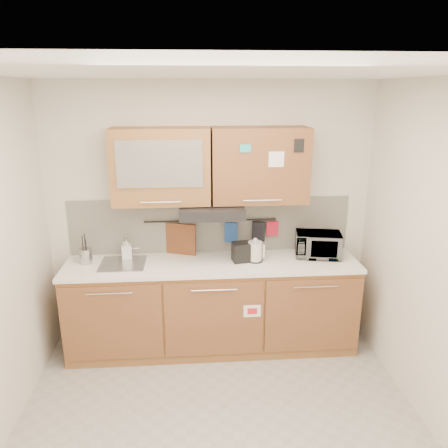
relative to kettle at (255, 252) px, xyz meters
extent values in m
plane|color=#9E9993|center=(-0.41, -1.19, -1.01)|extent=(3.20, 3.20, 0.00)
plane|color=white|center=(-0.41, -1.19, 1.59)|extent=(3.20, 3.20, 0.00)
plane|color=silver|center=(-0.41, 0.31, 0.29)|extent=(3.20, 0.00, 3.20)
plane|color=silver|center=(1.19, -1.19, 0.29)|extent=(0.00, 3.00, 3.00)
cube|color=olive|center=(-0.41, 0.01, -0.57)|extent=(2.80, 0.60, 0.88)
cube|color=black|center=(-0.41, 0.01, -0.96)|extent=(2.80, 0.54, 0.10)
cube|color=brown|center=(-1.35, -0.30, -0.54)|extent=(0.91, 0.02, 0.74)
cylinder|color=silver|center=(-1.35, -0.32, -0.23)|extent=(0.41, 0.01, 0.01)
cube|color=brown|center=(-0.41, -0.30, -0.54)|extent=(0.91, 0.02, 0.74)
cylinder|color=silver|center=(-0.41, -0.32, -0.23)|extent=(0.41, 0.01, 0.01)
cube|color=brown|center=(0.52, -0.30, -0.54)|extent=(0.91, 0.02, 0.74)
cylinder|color=silver|center=(0.52, -0.32, -0.23)|extent=(0.41, 0.01, 0.01)
cube|color=white|center=(-0.41, 0.00, -0.11)|extent=(2.82, 0.62, 0.04)
cube|color=silver|center=(-0.41, 0.30, 0.19)|extent=(2.80, 0.02, 0.56)
cube|color=olive|center=(-0.87, 0.14, 0.82)|extent=(0.90, 0.35, 0.70)
cube|color=silver|center=(-0.87, -0.05, 0.87)|extent=(0.76, 0.02, 0.42)
cube|color=brown|center=(0.05, 0.14, 0.82)|extent=(0.90, 0.35, 0.70)
cube|color=white|center=(0.17, -0.04, 0.90)|extent=(0.14, 0.00, 0.14)
cube|color=black|center=(-0.41, 0.06, 0.41)|extent=(0.60, 0.46, 0.10)
cube|color=silver|center=(-1.26, 0.01, -0.10)|extent=(0.42, 0.40, 0.03)
cylinder|color=silver|center=(-1.24, 0.17, 0.03)|extent=(0.03, 0.03, 0.24)
cylinder|color=silver|center=(-1.24, 0.09, 0.13)|extent=(0.02, 0.18, 0.02)
cylinder|color=black|center=(-0.41, 0.26, 0.25)|extent=(1.30, 0.02, 0.02)
cylinder|color=#ABABB0|center=(-1.61, 0.07, -0.02)|extent=(0.15, 0.15, 0.15)
cylinder|color=black|center=(-1.63, 0.08, 0.04)|extent=(0.01, 0.01, 0.28)
cylinder|color=black|center=(-1.60, 0.05, 0.03)|extent=(0.01, 0.01, 0.25)
cylinder|color=black|center=(-1.61, 0.09, 0.05)|extent=(0.01, 0.01, 0.30)
cylinder|color=black|center=(-1.63, 0.05, 0.02)|extent=(0.01, 0.01, 0.22)
cylinder|color=silver|center=(0.00, 0.00, 0.01)|extent=(0.16, 0.16, 0.20)
sphere|color=silver|center=(0.00, 0.00, 0.12)|extent=(0.04, 0.04, 0.04)
cube|color=silver|center=(0.08, -0.02, 0.01)|extent=(0.02, 0.03, 0.12)
cylinder|color=black|center=(0.00, 0.00, -0.09)|extent=(0.15, 0.15, 0.01)
cube|color=black|center=(-0.09, 0.02, 0.00)|extent=(0.26, 0.18, 0.19)
cube|color=black|center=(-0.14, 0.01, 0.08)|extent=(0.08, 0.12, 0.01)
cube|color=black|center=(-0.05, 0.03, 0.08)|extent=(0.08, 0.12, 0.01)
imported|color=#999999|center=(0.64, 0.08, 0.03)|extent=(0.48, 0.37, 0.24)
imported|color=#999999|center=(-1.24, 0.16, 0.01)|extent=(0.11, 0.11, 0.21)
cube|color=brown|center=(-0.72, 0.25, 0.03)|extent=(0.31, 0.14, 0.40)
cube|color=#204894|center=(-0.21, 0.25, 0.12)|extent=(0.13, 0.06, 0.21)
cube|color=black|center=(0.07, 0.25, 0.13)|extent=(0.13, 0.07, 0.20)
cube|color=#AB162C|center=(0.21, 0.25, 0.15)|extent=(0.12, 0.03, 0.15)
camera|label=1|loc=(-0.60, -3.89, 1.49)|focal=35.00mm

